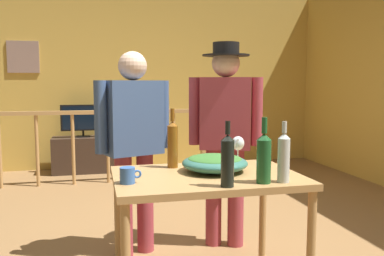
{
  "coord_description": "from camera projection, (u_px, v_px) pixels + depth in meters",
  "views": [
    {
      "loc": [
        -0.66,
        -3.19,
        1.32
      ],
      "look_at": [
        -0.02,
        -0.47,
        1.02
      ],
      "focal_mm": 38.38,
      "sensor_mm": 36.0,
      "label": 1
    }
  ],
  "objects": [
    {
      "name": "ground_plane",
      "position": [
        181.0,
        244.0,
        3.38
      ],
      "size": [
        8.84,
        8.84,
        0.0
      ],
      "primitive_type": "plane",
      "color": "olive"
    },
    {
      "name": "back_wall",
      "position": [
        137.0,
        79.0,
        6.52
      ],
      "size": [
        5.96,
        0.1,
        2.77
      ],
      "primitive_type": "cube",
      "color": "gold",
      "rests_on": "ground_plane"
    },
    {
      "name": "framed_picture",
      "position": [
        23.0,
        57.0,
        6.04
      ],
      "size": [
        0.45,
        0.03,
        0.47
      ],
      "primitive_type": "cube",
      "color": "gray"
    },
    {
      "name": "stair_railing",
      "position": [
        109.0,
        136.0,
        5.43
      ],
      "size": [
        3.64,
        0.1,
        1.02
      ],
      "color": "#B2844C",
      "rests_on": "ground_plane"
    },
    {
      "name": "tv_console",
      "position": [
        84.0,
        155.0,
        6.11
      ],
      "size": [
        0.9,
        0.4,
        0.53
      ],
      "primitive_type": "cube",
      "color": "#38281E",
      "rests_on": "ground_plane"
    },
    {
      "name": "flat_screen_tv",
      "position": [
        83.0,
        118.0,
        6.02
      ],
      "size": [
        0.63,
        0.12,
        0.48
      ],
      "color": "black",
      "rests_on": "tv_console"
    },
    {
      "name": "serving_table",
      "position": [
        207.0,
        189.0,
        2.48
      ],
      "size": [
        1.11,
        0.76,
        0.78
      ],
      "color": "#B2844C",
      "rests_on": "ground_plane"
    },
    {
      "name": "salad_bowl",
      "position": [
        215.0,
        162.0,
        2.54
      ],
      "size": [
        0.41,
        0.41,
        0.21
      ],
      "color": "#337060",
      "rests_on": "serving_table"
    },
    {
      "name": "wine_glass",
      "position": [
        238.0,
        144.0,
        2.8
      ],
      "size": [
        0.09,
        0.09,
        0.19
      ],
      "color": "silver",
      "rests_on": "serving_table"
    },
    {
      "name": "wine_bottle_amber",
      "position": [
        173.0,
        143.0,
        2.65
      ],
      "size": [
        0.07,
        0.07,
        0.38
      ],
      "color": "brown",
      "rests_on": "serving_table"
    },
    {
      "name": "wine_bottle_dark",
      "position": [
        227.0,
        160.0,
        2.16
      ],
      "size": [
        0.07,
        0.07,
        0.35
      ],
      "color": "black",
      "rests_on": "serving_table"
    },
    {
      "name": "wine_bottle_green",
      "position": [
        264.0,
        157.0,
        2.24
      ],
      "size": [
        0.08,
        0.08,
        0.36
      ],
      "color": "#1E5628",
      "rests_on": "serving_table"
    },
    {
      "name": "wine_bottle_clear",
      "position": [
        284.0,
        157.0,
        2.26
      ],
      "size": [
        0.07,
        0.07,
        0.34
      ],
      "color": "silver",
      "rests_on": "serving_table"
    },
    {
      "name": "mug_blue",
      "position": [
        128.0,
        175.0,
        2.24
      ],
      "size": [
        0.12,
        0.08,
        0.09
      ],
      "color": "#3866B2",
      "rests_on": "serving_table"
    },
    {
      "name": "person_standing_left",
      "position": [
        134.0,
        136.0,
        3.11
      ],
      "size": [
        0.58,
        0.35,
        1.56
      ],
      "rotation": [
        0.0,
        0.0,
        3.48
      ],
      "color": "#9E3842",
      "rests_on": "ground_plane"
    },
    {
      "name": "person_standing_right",
      "position": [
        225.0,
        127.0,
        3.28
      ],
      "size": [
        0.56,
        0.37,
        1.64
      ],
      "rotation": [
        0.0,
        0.0,
        2.8
      ],
      "color": "#9E3842",
      "rests_on": "ground_plane"
    }
  ]
}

